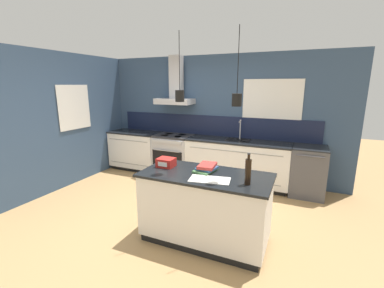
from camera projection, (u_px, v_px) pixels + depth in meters
The scene contains 12 objects.
ground_plane at pixel (167, 214), 4.06m from camera, with size 16.00×16.00×0.00m, color tan.
wall_back at pixel (209, 115), 5.55m from camera, with size 5.60×2.53×2.60m.
wall_left at pixel (80, 118), 5.34m from camera, with size 0.08×3.80×2.60m.
counter_run_left at pixel (137, 150), 6.16m from camera, with size 1.21×0.64×0.91m.
counter_run_sink at pixel (237, 162), 5.19m from camera, with size 2.07×0.64×1.31m.
oven_range at pixel (174, 155), 5.75m from camera, with size 0.82×0.66×0.91m.
dishwasher at pixel (308, 171), 4.67m from camera, with size 0.59×0.65×0.91m.
kitchen_island at pixel (205, 207), 3.28m from camera, with size 1.62×0.78×0.91m.
bottle_on_island at pixel (248, 171), 2.81m from camera, with size 0.07×0.07×0.36m.
book_stack at pixel (207, 168), 3.28m from camera, with size 0.27×0.37×0.09m.
red_supply_box at pixel (166, 162), 3.46m from camera, with size 0.22×0.20×0.12m.
paper_pile at pixel (210, 180), 2.99m from camera, with size 0.50×0.32×0.01m.
Camera 1 is at (1.86, -3.23, 1.99)m, focal length 24.00 mm.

